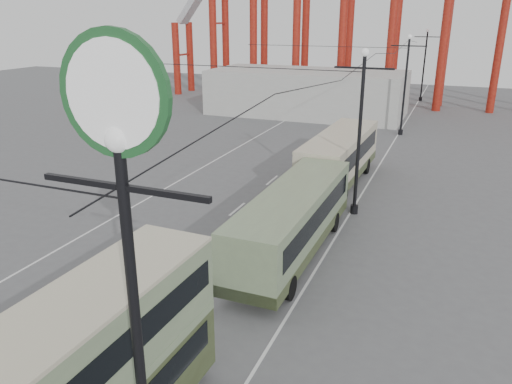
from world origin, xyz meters
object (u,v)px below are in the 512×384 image
at_px(lamp_post_near, 125,212).
at_px(pedestrian, 203,296).
at_px(single_decker_cream, 340,156).
at_px(single_decker_green, 293,219).

distance_m(lamp_post_near, pedestrian, 11.37).
xyz_separation_m(lamp_post_near, single_decker_cream, (-2.13, 26.02, -5.91)).
bearing_deg(single_decker_green, single_decker_cream, 92.68).
distance_m(lamp_post_near, single_decker_green, 15.84).
bearing_deg(single_decker_green, lamp_post_near, -82.98).
relative_size(lamp_post_near, single_decker_green, 0.93).
relative_size(lamp_post_near, single_decker_cream, 0.96).
xyz_separation_m(single_decker_cream, pedestrian, (-1.10, -17.70, -1.13)).
height_order(lamp_post_near, single_decker_cream, lamp_post_near).
bearing_deg(pedestrian, single_decker_green, -99.53).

